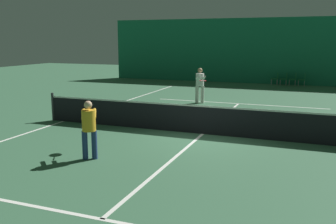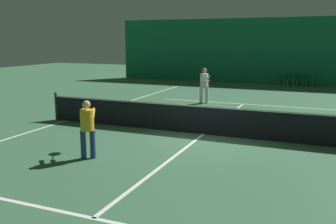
% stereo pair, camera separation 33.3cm
% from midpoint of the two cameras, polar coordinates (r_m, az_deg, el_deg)
% --- Properties ---
extents(ground_plane, '(60.00, 60.00, 0.00)m').
position_cam_midpoint_polar(ground_plane, '(12.38, 6.20, -3.39)').
color(ground_plane, '#386647').
extents(backdrop_curtain, '(23.00, 0.12, 4.58)m').
position_cam_midpoint_polar(backdrop_curtain, '(27.34, 15.79, 8.93)').
color(backdrop_curtain, '#196B4C').
rests_on(backdrop_curtain, ground).
extents(court_line_baseline_far, '(11.00, 0.10, 0.00)m').
position_cam_midpoint_polar(court_line_baseline_far, '(23.85, 14.40, 3.24)').
color(court_line_baseline_far, white).
rests_on(court_line_baseline_far, ground).
extents(court_line_service_far, '(8.25, 0.10, 0.00)m').
position_cam_midpoint_polar(court_line_service_far, '(18.48, 11.87, 1.20)').
color(court_line_service_far, white).
rests_on(court_line_service_far, ground).
extents(court_line_service_near, '(8.25, 0.10, 0.00)m').
position_cam_midpoint_polar(court_line_service_near, '(6.84, -9.90, -15.67)').
color(court_line_service_near, white).
rests_on(court_line_service_near, ground).
extents(court_line_sideline_left, '(0.10, 23.80, 0.00)m').
position_cam_midpoint_polar(court_line_sideline_left, '(14.85, -14.60, -1.27)').
color(court_line_sideline_left, white).
rests_on(court_line_sideline_left, ground).
extents(court_line_centre, '(0.10, 12.80, 0.00)m').
position_cam_midpoint_polar(court_line_centre, '(12.38, 6.20, -3.38)').
color(court_line_centre, white).
rests_on(court_line_centre, ground).
extents(tennis_net, '(12.00, 0.10, 1.07)m').
position_cam_midpoint_polar(tennis_net, '(12.26, 6.25, -1.07)').
color(tennis_net, black).
rests_on(tennis_net, ground).
extents(player_near, '(0.95, 1.29, 1.53)m').
position_cam_midpoint_polar(player_near, '(9.86, -11.24, -1.88)').
color(player_near, navy).
rests_on(player_near, ground).
extents(player_far, '(0.88, 1.40, 1.72)m').
position_cam_midpoint_polar(player_far, '(18.24, 6.07, 4.42)').
color(player_far, beige).
rests_on(player_far, ground).
extents(courtside_chair_0, '(0.44, 0.44, 0.84)m').
position_cam_midpoint_polar(courtside_chair_0, '(26.81, 17.44, 4.94)').
color(courtside_chair_0, '#99999E').
rests_on(courtside_chair_0, ground).
extents(courtside_chair_1, '(0.44, 0.44, 0.84)m').
position_cam_midpoint_polar(courtside_chair_1, '(26.76, 18.70, 4.85)').
color(courtside_chair_1, '#99999E').
rests_on(courtside_chair_1, ground).
extents(courtside_chair_2, '(0.44, 0.44, 0.84)m').
position_cam_midpoint_polar(courtside_chair_2, '(26.73, 19.96, 4.77)').
color(courtside_chair_2, '#99999E').
rests_on(courtside_chair_2, ground).
extents(courtside_chair_3, '(0.44, 0.44, 0.84)m').
position_cam_midpoint_polar(courtside_chair_3, '(26.71, 21.23, 4.68)').
color(courtside_chair_3, '#99999E').
rests_on(courtside_chair_3, ground).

